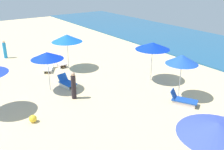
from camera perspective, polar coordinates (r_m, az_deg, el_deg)
The scene contains 12 objects.
umbrella_1 at distance 8.39m, azimuth 22.55°, elevation -11.03°, with size 2.42×2.42×2.63m.
umbrella_2 at distance 19.08m, azimuth -10.06°, elevation 8.12°, with size 2.27×2.27×2.64m.
lounge_chair_2_0 at distance 19.62m, azimuth -13.91°, elevation 1.69°, with size 1.56×1.25×0.72m.
lounge_chair_2_1 at distance 20.40m, azimuth -11.56°, elevation 2.73°, with size 1.45×0.64×0.64m.
umbrella_3 at distance 14.68m, azimuth 15.39°, elevation 3.37°, with size 1.83×1.83×2.57m.
lounge_chair_3_0 at distance 14.63m, azimuth 15.51°, elevation -5.38°, with size 1.57×1.23×0.76m.
umbrella_4 at distance 15.56m, azimuth -14.31°, elevation 4.22°, with size 1.95×1.95×2.46m.
lounge_chair_4_0 at distance 16.56m, azimuth -10.08°, elevation -1.62°, with size 1.34×0.87×0.73m.
umbrella_5 at distance 16.75m, azimuth 9.06°, elevation 6.44°, with size 2.24×2.24×2.63m.
beachgoer_1 at distance 23.60m, azimuth -22.84°, elevation 5.24°, with size 0.40×0.40×1.55m.
beachgoer_2 at distance 14.72m, azimuth -8.59°, elevation -2.41°, with size 0.37×0.37×1.62m.
beach_ball_0 at distance 13.14m, azimuth -17.25°, elevation -9.29°, with size 0.37×0.37×0.37m, color yellow.
Camera 1 is at (12.04, 2.78, 6.73)m, focal length 40.94 mm.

